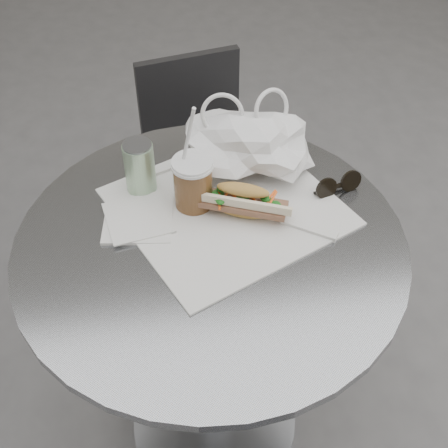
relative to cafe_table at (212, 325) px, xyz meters
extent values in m
cylinder|color=slate|center=(0.00, 0.00, -0.45)|extent=(0.44, 0.44, 0.03)
cylinder|color=slate|center=(0.00, 0.00, -0.10)|extent=(0.08, 0.08, 0.71)
cylinder|color=slate|center=(0.00, 0.00, 0.26)|extent=(0.76, 0.76, 0.02)
cylinder|color=#2B2C2E|center=(0.07, 0.54, -0.46)|extent=(0.34, 0.34, 0.02)
cylinder|color=#2B2C2E|center=(0.07, 0.54, -0.24)|extent=(0.06, 0.06, 0.45)
cylinder|color=#2B2C2E|center=(0.07, 0.54, -0.01)|extent=(0.38, 0.38, 0.02)
cube|color=#2B2C2E|center=(0.04, 0.72, 0.13)|extent=(0.30, 0.08, 0.26)
cube|color=white|center=(0.05, 0.09, 0.28)|extent=(0.53, 0.51, 0.00)
ellipsoid|color=gold|center=(0.08, 0.06, 0.29)|extent=(0.22, 0.15, 0.02)
cube|color=brown|center=(0.08, 0.06, 0.31)|extent=(0.18, 0.11, 0.01)
ellipsoid|color=gold|center=(0.08, 0.07, 0.33)|extent=(0.22, 0.15, 0.04)
cylinder|color=brown|center=(-0.02, 0.11, 0.33)|extent=(0.08, 0.08, 0.10)
cylinder|color=white|center=(-0.02, 0.11, 0.38)|extent=(0.08, 0.08, 0.01)
cylinder|color=white|center=(-0.03, 0.11, 0.42)|extent=(0.04, 0.05, 0.19)
cylinder|color=black|center=(0.25, 0.09, 0.30)|extent=(0.05, 0.03, 0.05)
cylinder|color=black|center=(0.31, 0.10, 0.30)|extent=(0.05, 0.03, 0.05)
cube|color=black|center=(0.28, 0.09, 0.29)|extent=(0.02, 0.01, 0.00)
cube|color=white|center=(-0.13, 0.08, 0.28)|extent=(0.15, 0.15, 0.01)
cube|color=white|center=(-0.13, 0.08, 0.28)|extent=(0.14, 0.14, 0.00)
cylinder|color=#639F5C|center=(-0.12, 0.17, 0.33)|extent=(0.06, 0.06, 0.11)
cylinder|color=slate|center=(-0.12, 0.17, 0.39)|extent=(0.06, 0.06, 0.00)
camera|label=1|loc=(-0.11, -0.81, 1.15)|focal=50.00mm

